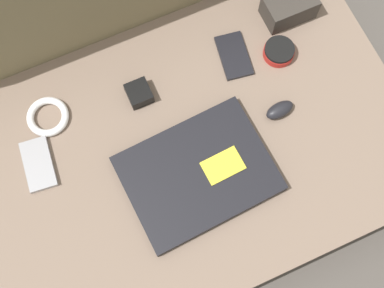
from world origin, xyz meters
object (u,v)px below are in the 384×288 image
(computer_mouse, at_px, (280,110))
(phone_black, at_px, (234,56))
(camera_pouch, at_px, (289,7))
(speaker_puck, at_px, (279,51))
(laptop, at_px, (198,174))
(charger_brick, at_px, (139,93))
(phone_silver, at_px, (38,164))

(computer_mouse, relative_size, phone_black, 0.57)
(camera_pouch, bearing_deg, speaker_puck, -128.19)
(laptop, bearing_deg, camera_pouch, 34.16)
(computer_mouse, distance_m, charger_brick, 0.34)
(phone_black, xyz_separation_m, camera_pouch, (0.18, 0.05, 0.03))
(laptop, relative_size, phone_silver, 2.65)
(computer_mouse, distance_m, phone_black, 0.18)
(phone_silver, relative_size, camera_pouch, 1.03)
(camera_pouch, bearing_deg, phone_silver, -170.52)
(camera_pouch, distance_m, charger_brick, 0.43)
(laptop, distance_m, speaker_puck, 0.37)
(charger_brick, bearing_deg, phone_silver, -167.00)
(camera_pouch, height_order, charger_brick, camera_pouch)
(phone_silver, distance_m, phone_black, 0.54)
(laptop, bearing_deg, phone_black, 46.04)
(computer_mouse, bearing_deg, camera_pouch, 53.40)
(laptop, distance_m, phone_black, 0.32)
(computer_mouse, height_order, phone_black, computer_mouse)
(phone_black, distance_m, camera_pouch, 0.19)
(computer_mouse, height_order, phone_silver, computer_mouse)
(charger_brick, bearing_deg, phone_black, 0.36)
(speaker_puck, xyz_separation_m, phone_silver, (-0.64, -0.03, -0.01))
(camera_pouch, bearing_deg, laptop, -142.62)
(speaker_puck, xyz_separation_m, camera_pouch, (0.07, 0.09, 0.02))
(laptop, height_order, speaker_puck, speaker_puck)
(laptop, xyz_separation_m, camera_pouch, (0.38, 0.29, 0.02))
(speaker_puck, bearing_deg, phone_black, 159.33)
(charger_brick, bearing_deg, speaker_puck, -5.99)
(speaker_puck, relative_size, camera_pouch, 0.61)
(phone_black, xyz_separation_m, charger_brick, (-0.25, -0.00, 0.01))
(phone_silver, relative_size, charger_brick, 2.18)
(camera_pouch, bearing_deg, computer_mouse, -121.45)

